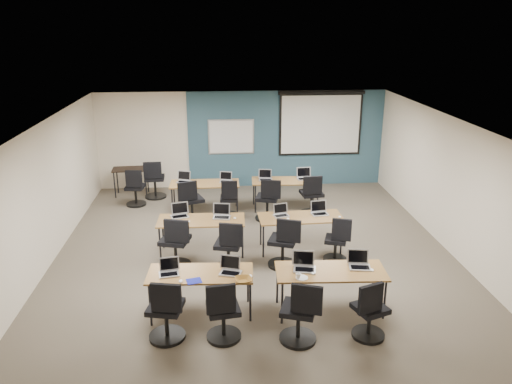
{
  "coord_description": "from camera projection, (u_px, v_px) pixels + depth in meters",
  "views": [
    {
      "loc": [
        -0.71,
        -9.19,
        4.5
      ],
      "look_at": [
        0.07,
        0.4,
        1.2
      ],
      "focal_mm": 35.0,
      "sensor_mm": 36.0,
      "label": 1
    }
  ],
  "objects": [
    {
      "name": "mouse_2",
      "position": [
        313.0,
        273.0,
        7.84
      ],
      "size": [
        0.06,
        0.09,
        0.03
      ],
      "primitive_type": "ellipsoid",
      "rotation": [
        0.0,
        0.0,
        -0.09
      ],
      "color": "white",
      "rests_on": "training_table_front_right"
    },
    {
      "name": "laptop_3",
      "position": [
        359.0,
        263.0,
        8.06
      ],
      "size": [
        0.34,
        0.29,
        0.26
      ],
      "rotation": [
        0.0,
        0.0,
        -0.15
      ],
      "color": "#A8A8B4",
      "rests_on": "training_table_front_right"
    },
    {
      "name": "mouse_1",
      "position": [
        250.0,
        276.0,
        7.75
      ],
      "size": [
        0.09,
        0.11,
        0.04
      ],
      "primitive_type": "ellipsoid",
      "rotation": [
        0.0,
        0.0,
        0.22
      ],
      "color": "white",
      "rests_on": "training_table_front_left"
    },
    {
      "name": "blue_accent_panel",
      "position": [
        286.0,
        139.0,
        14.05
      ],
      "size": [
        5.5,
        0.04,
        2.7
      ],
      "primitive_type": "cube",
      "color": "#3D5977",
      "rests_on": "wall_back"
    },
    {
      "name": "training_table_mid_right",
      "position": [
        301.0,
        219.0,
        10.15
      ],
      "size": [
        1.7,
        0.71,
        0.73
      ],
      "rotation": [
        0.0,
        0.0,
        0.03
      ],
      "color": "brown",
      "rests_on": "floor"
    },
    {
      "name": "laptop_6",
      "position": [
        281.0,
        213.0,
        10.19
      ],
      "size": [
        0.3,
        0.26,
        0.23
      ],
      "rotation": [
        0.0,
        0.0,
        0.25
      ],
      "color": "silver",
      "rests_on": "training_table_mid_right"
    },
    {
      "name": "spare_chair_b",
      "position": [
        135.0,
        191.0,
        12.7
      ],
      "size": [
        0.51,
        0.51,
        0.99
      ],
      "rotation": [
        0.0,
        0.0,
        -0.1
      ],
      "color": "black",
      "rests_on": "floor"
    },
    {
      "name": "laptop_11",
      "position": [
        304.0,
        176.0,
        12.57
      ],
      "size": [
        0.36,
        0.31,
        0.27
      ],
      "rotation": [
        0.0,
        0.0,
        0.06
      ],
      "color": "#B0B0B0",
      "rests_on": "training_table_back_right"
    },
    {
      "name": "coffee_cup",
      "position": [
        298.0,
        276.0,
        7.69
      ],
      "size": [
        0.08,
        0.08,
        0.06
      ],
      "primitive_type": "imported",
      "rotation": [
        0.0,
        0.0,
        -0.27
      ],
      "color": "silver",
      "rests_on": "snack_plate"
    },
    {
      "name": "laptop_1",
      "position": [
        230.0,
        269.0,
        7.88
      ],
      "size": [
        0.33,
        0.28,
        0.25
      ],
      "rotation": [
        0.0,
        0.0,
        -0.3
      ],
      "color": "#B6B6BF",
      "rests_on": "training_table_front_left"
    },
    {
      "name": "task_chair_11",
      "position": [
        312.0,
        198.0,
        12.07
      ],
      "size": [
        0.57,
        0.57,
        1.04
      ],
      "rotation": [
        0.0,
        0.0,
        0.11
      ],
      "color": "black",
      "rests_on": "floor"
    },
    {
      "name": "mouse_6",
      "position": [
        288.0,
        219.0,
        10.01
      ],
      "size": [
        0.07,
        0.1,
        0.03
      ],
      "primitive_type": "ellipsoid",
      "rotation": [
        0.0,
        0.0,
        0.18
      ],
      "color": "white",
      "rests_on": "training_table_mid_right"
    },
    {
      "name": "mouse_10",
      "position": [
        275.0,
        182.0,
        12.32
      ],
      "size": [
        0.08,
        0.1,
        0.03
      ],
      "primitive_type": "ellipsoid",
      "rotation": [
        0.0,
        0.0,
        0.34
      ],
      "color": "white",
      "rests_on": "training_table_back_right"
    },
    {
      "name": "task_chair_2",
      "position": [
        300.0,
        317.0,
        7.25
      ],
      "size": [
        0.57,
        0.55,
        1.03
      ],
      "rotation": [
        0.0,
        0.0,
        -0.33
      ],
      "color": "black",
      "rests_on": "floor"
    },
    {
      "name": "spare_chair_a",
      "position": [
        154.0,
        182.0,
        13.25
      ],
      "size": [
        0.57,
        0.57,
        1.04
      ],
      "rotation": [
        0.0,
        0.0,
        0.04
      ],
      "color": "black",
      "rests_on": "floor"
    },
    {
      "name": "laptop_9",
      "position": [
        226.0,
        179.0,
        12.35
      ],
      "size": [
        0.3,
        0.26,
        0.23
      ],
      "rotation": [
        0.0,
        0.0,
        -0.23
      ],
      "color": "#B4B4B4",
      "rests_on": "training_table_back_left"
    },
    {
      "name": "wall_back",
      "position": [
        242.0,
        140.0,
        13.98
      ],
      "size": [
        8.0,
        0.04,
        2.7
      ],
      "primitive_type": "cube",
      "color": "beige",
      "rests_on": "ground"
    },
    {
      "name": "laptop_4",
      "position": [
        180.0,
        213.0,
        10.15
      ],
      "size": [
        0.35,
        0.3,
        0.26
      ],
      "rotation": [
        0.0,
        0.0,
        0.27
      ],
      "color": "silver",
      "rests_on": "training_table_mid_left"
    },
    {
      "name": "mouse_9",
      "position": [
        230.0,
        183.0,
        12.24
      ],
      "size": [
        0.07,
        0.1,
        0.03
      ],
      "primitive_type": "ellipsoid",
      "rotation": [
        0.0,
        0.0,
        -0.2
      ],
      "color": "white",
      "rests_on": "training_table_back_left"
    },
    {
      "name": "mouse_0",
      "position": [
        181.0,
        281.0,
        7.6
      ],
      "size": [
        0.09,
        0.11,
        0.03
      ],
      "primitive_type": "ellipsoid",
      "rotation": [
        0.0,
        0.0,
        -0.34
      ],
      "color": "white",
      "rests_on": "training_table_front_left"
    },
    {
      "name": "training_table_front_right",
      "position": [
        331.0,
        273.0,
        7.97
      ],
      "size": [
        1.75,
        0.73,
        0.73
      ],
      "rotation": [
        0.0,
        0.0,
        -0.05
      ],
      "color": "#915B2D",
      "rests_on": "floor"
    },
    {
      "name": "wall_left",
      "position": [
        44.0,
        197.0,
        9.43
      ],
      "size": [
        0.04,
        9.0,
        2.7
      ],
      "primitive_type": "cube",
      "color": "beige",
      "rests_on": "ground"
    },
    {
      "name": "projector_screen",
      "position": [
        321.0,
        120.0,
        13.88
      ],
      "size": [
        2.4,
        0.1,
        1.82
      ],
      "color": "black",
      "rests_on": "wall_back"
    },
    {
      "name": "laptop_5",
      "position": [
        222.0,
        214.0,
        10.11
      ],
      "size": [
        0.35,
        0.29,
        0.26
      ],
      "rotation": [
        0.0,
        0.0,
        -0.17
      ],
      "color": "#ADADB9",
      "rests_on": "training_table_mid_left"
    },
    {
      "name": "mouse_7",
      "position": [
        340.0,
        217.0,
        10.11
      ],
      "size": [
        0.06,
        0.09,
        0.03
      ],
      "primitive_type": "ellipsoid",
      "rotation": [
        0.0,
        0.0,
        -0.1
      ],
      "color": "white",
      "rests_on": "training_table_mid_right"
    },
    {
      "name": "task_chair_4",
      "position": [
        176.0,
        247.0,
        9.47
      ],
      "size": [
        0.59,
        0.58,
        1.05
      ],
      "rotation": [
        0.0,
        0.0,
        -0.27
      ],
      "color": "black",
      "rests_on": "floor"
    },
    {
      "name": "laptop_2",
      "position": [
        304.0,
        265.0,
        7.99
      ],
      "size": [
        0.35,
        0.3,
        0.27
      ],
      "rotation": [
        0.0,
        0.0,
        -0.2
      ],
      "color": "silver",
      "rests_on": "training_table_front_right"
    },
    {
      "name": "wall_right",
      "position": [
        452.0,
        186.0,
        10.04
      ],
      "size": [
        0.04,
        9.0,
        2.7
      ],
      "primitive_type": "cube",
      "color": "beige",
      "rests_on": "ground"
    },
    {
      "name": "training_table_front_left",
      "position": [
        200.0,
        276.0,
        7.89
      ],
      "size": [
        1.67,
        0.69,
        0.73
      ],
      "rotation": [
        0.0,
        0.0,
        -0.06
      ],
      "color": "brown",
      "rests_on": "floor"
    },
    {
      "name": "blue_mousepad",
      "position": [
        194.0,
        281.0,
        7.63
      ],
      "size": [
        0.26,
        0.24,
        0.01
      ],
      "primitive_type": "cube",
      "rotation": [
        0.0,
        0.0,
        0.25
      ],
      "color": "#151C9C",
      "rests_on": "training_table_front_left"
    },
    {
      "name": "snack_plate",
      "position": [
        302.0,
        278.0,
        7.72
      ],
      "size": [
        0.24,
        0.24,
        0.01
      ],
      "primitive_type": "cylinder",
      "rotation": [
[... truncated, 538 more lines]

